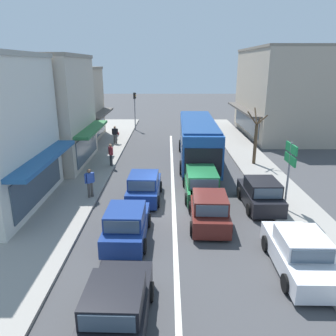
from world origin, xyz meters
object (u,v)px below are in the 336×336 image
object	(u,v)px
parked_hatchback_kerb_second	(262,194)
pedestrian_with_handbag_near	(116,134)
hatchback_queue_gap_filler	(128,225)
sedan_behind_bus_mid	(117,311)
pedestrian_far_walker	(91,181)
hatchback_queue_far_back	(145,187)
directional_road_sign	(291,160)
city_bus	(199,138)
parked_sedan_kerb_front	(301,254)
pedestrian_browsing_midblock	(112,153)
wagon_adjacent_lane_trail	(202,183)
traffic_light_downstreet	(136,105)
hatchback_behind_bus_near	(210,210)
street_tree_right	(257,140)

from	to	relation	value
parked_hatchback_kerb_second	pedestrian_with_handbag_near	bearing A→B (deg)	124.92
hatchback_queue_gap_filler	parked_hatchback_kerb_second	world-z (taller)	same
sedan_behind_bus_mid	pedestrian_far_walker	size ratio (longest dim) A/B	2.61
hatchback_queue_far_back	pedestrian_with_handbag_near	world-z (taller)	pedestrian_with_handbag_near
parked_hatchback_kerb_second	directional_road_sign	xyz separation A→B (m)	(1.13, -0.53, 1.99)
city_bus	hatchback_queue_gap_filler	distance (m)	12.43
parked_sedan_kerb_front	parked_hatchback_kerb_second	xyz separation A→B (m)	(0.07, 5.54, 0.05)
parked_hatchback_kerb_second	pedestrian_browsing_midblock	size ratio (longest dim) A/B	2.28
parked_sedan_kerb_front	pedestrian_far_walker	world-z (taller)	pedestrian_far_walker
wagon_adjacent_lane_trail	directional_road_sign	distance (m)	4.99
parked_sedan_kerb_front	pedestrian_far_walker	xyz separation A→B (m)	(-9.04, 6.53, 0.40)
sedan_behind_bus_mid	pedestrian_with_handbag_near	size ratio (longest dim) A/B	2.61
traffic_light_downstreet	hatchback_queue_gap_filler	bearing A→B (deg)	-85.40
wagon_adjacent_lane_trail	hatchback_behind_bus_near	distance (m)	3.54
hatchback_queue_gap_filler	pedestrian_with_handbag_near	world-z (taller)	pedestrian_with_handbag_near
parked_sedan_kerb_front	directional_road_sign	size ratio (longest dim) A/B	1.18
parked_hatchback_kerb_second	traffic_light_downstreet	world-z (taller)	traffic_light_downstreet
traffic_light_downstreet	pedestrian_with_handbag_near	bearing A→B (deg)	-99.00
hatchback_behind_bus_near	sedan_behind_bus_mid	xyz separation A→B (m)	(-3.36, -6.46, -0.05)
wagon_adjacent_lane_trail	pedestrian_with_handbag_near	bearing A→B (deg)	118.72
sedan_behind_bus_mid	street_tree_right	size ratio (longest dim) A/B	1.03
hatchback_queue_gap_filler	parked_hatchback_kerb_second	distance (m)	7.41
pedestrian_far_walker	city_bus	bearing A→B (deg)	48.27
city_bus	sedan_behind_bus_mid	distance (m)	17.18
wagon_adjacent_lane_trail	parked_sedan_kerb_front	size ratio (longest dim) A/B	1.06
hatchback_queue_gap_filler	sedan_behind_bus_mid	bearing A→B (deg)	-86.57
city_bus	hatchback_queue_gap_filler	world-z (taller)	city_bus
parked_sedan_kerb_front	parked_hatchback_kerb_second	bearing A→B (deg)	89.27
directional_road_sign	street_tree_right	world-z (taller)	street_tree_right
traffic_light_downstreet	parked_hatchback_kerb_second	bearing A→B (deg)	-68.01
hatchback_queue_far_back	sedan_behind_bus_mid	distance (m)	9.43
hatchback_queue_far_back	traffic_light_downstreet	bearing A→B (deg)	96.81
hatchback_queue_far_back	directional_road_sign	bearing A→B (deg)	-11.87
city_bus	directional_road_sign	bearing A→B (deg)	-67.20
hatchback_behind_bus_near	pedestrian_browsing_midblock	xyz separation A→B (m)	(-6.02, 8.82, 0.36)
city_bus	pedestrian_far_walker	xyz separation A→B (m)	(-6.52, -7.31, -0.81)
parked_sedan_kerb_front	street_tree_right	world-z (taller)	street_tree_right
traffic_light_downstreet	pedestrian_with_handbag_near	distance (m)	7.58
parked_sedan_kerb_front	pedestrian_far_walker	distance (m)	11.16
city_bus	pedestrian_browsing_midblock	bearing A→B (deg)	-167.12
wagon_adjacent_lane_trail	hatchback_behind_bus_near	bearing A→B (deg)	-89.40
street_tree_right	parked_hatchback_kerb_second	bearing A→B (deg)	-101.72
directional_road_sign	hatchback_queue_gap_filler	bearing A→B (deg)	-159.53
wagon_adjacent_lane_trail	hatchback_queue_gap_filler	size ratio (longest dim) A/B	1.20
wagon_adjacent_lane_trail	hatchback_behind_bus_near	world-z (taller)	wagon_adjacent_lane_trail
hatchback_queue_gap_filler	parked_hatchback_kerb_second	size ratio (longest dim) A/B	1.01
city_bus	hatchback_behind_bus_near	bearing A→B (deg)	-91.83
hatchback_queue_far_back	street_tree_right	size ratio (longest dim) A/B	0.91
parked_hatchback_kerb_second	pedestrian_browsing_midblock	world-z (taller)	pedestrian_browsing_midblock
wagon_adjacent_lane_trail	street_tree_right	xyz separation A→B (m)	(4.52, 5.96, 1.17)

